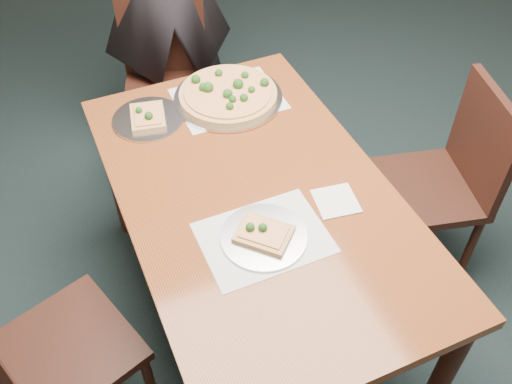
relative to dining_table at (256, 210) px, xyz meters
name	(u,v)px	position (x,y,z in m)	size (l,w,h in m)	color
ground	(305,299)	(0.22, -0.04, -0.66)	(8.00, 8.00, 0.00)	black
dining_table	(256,210)	(0.00, 0.00, 0.00)	(0.90, 1.50, 0.75)	#612B13
chair_far	(166,74)	(0.01, 1.14, -0.14)	(0.53, 0.53, 0.91)	black
chair_left	(38,356)	(-0.83, -0.17, -0.14)	(0.53, 0.53, 0.91)	black
chair_right	(446,176)	(0.85, -0.03, -0.14)	(0.51, 0.51, 0.91)	black
placemat_main	(228,99)	(0.11, 0.53, 0.09)	(0.42, 0.32, 0.00)	white
placemat_near	(264,238)	(-0.06, -0.20, 0.09)	(0.40, 0.30, 0.00)	white
pizza_pan	(228,94)	(0.11, 0.53, 0.12)	(0.44, 0.44, 0.07)	silver
slice_plate_near	(264,235)	(-0.06, -0.20, 0.11)	(0.28, 0.28, 0.06)	silver
slice_plate_far	(148,118)	(-0.23, 0.53, 0.10)	(0.28, 0.28, 0.06)	silver
napkin	(336,201)	(0.23, -0.15, 0.09)	(0.14, 0.14, 0.01)	white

